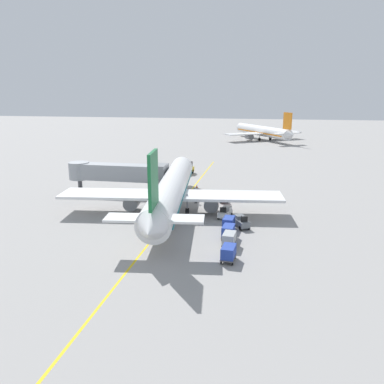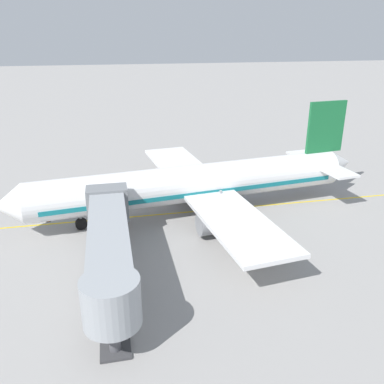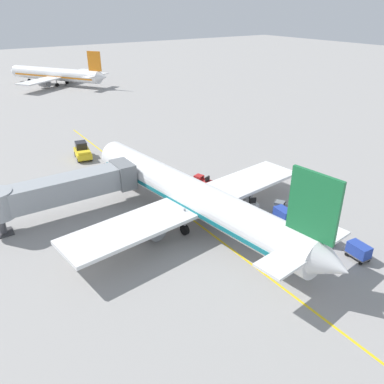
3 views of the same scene
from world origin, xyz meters
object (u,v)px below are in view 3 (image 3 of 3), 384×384
(baggage_cart_front, at_px, (283,214))
(baggage_cart_third_in_train, at_px, (325,234))
(baggage_cart_tail_end, at_px, (359,250))
(ground_crew_wing_walker, at_px, (186,192))
(jet_bridge, at_px, (63,189))
(distant_taxiing_airliner, at_px, (56,74))
(safety_cone_nose_left, at_px, (139,174))
(baggage_tug_spare, at_px, (203,181))
(baggage_cart_second_in_train, at_px, (305,225))
(baggage_tug_lead, at_px, (249,202))
(pushback_tractor, at_px, (82,151))
(baggage_tug_trailing, at_px, (284,208))
(parked_airliner, at_px, (191,195))

(baggage_cart_front, xyz_separation_m, baggage_cart_third_in_train, (0.58, -5.33, 0.00))
(baggage_cart_front, relative_size, baggage_cart_tail_end, 1.00)
(baggage_cart_front, height_order, ground_crew_wing_walker, ground_crew_wing_walker)
(baggage_cart_third_in_train, distance_m, baggage_cart_tail_end, 3.68)
(jet_bridge, relative_size, distant_taxiing_airliner, 0.53)
(baggage_cart_tail_end, height_order, safety_cone_nose_left, baggage_cart_tail_end)
(baggage_cart_tail_end, bearing_deg, baggage_tug_spare, 97.96)
(baggage_cart_tail_end, bearing_deg, safety_cone_nose_left, 105.92)
(baggage_cart_second_in_train, relative_size, baggage_cart_tail_end, 1.00)
(safety_cone_nose_left, bearing_deg, baggage_tug_lead, -67.28)
(baggage_cart_front, xyz_separation_m, safety_cone_nose_left, (-7.54, 20.47, -0.66))
(jet_bridge, relative_size, baggage_cart_third_in_train, 5.67)
(pushback_tractor, xyz_separation_m, baggage_tug_trailing, (13.25, -30.35, -0.39))
(baggage_tug_lead, relative_size, baggage_cart_tail_end, 0.93)
(parked_airliner, height_order, distant_taxiing_airliner, parked_airliner)
(baggage_cart_third_in_train, bearing_deg, baggage_cart_front, 96.18)
(baggage_tug_trailing, height_order, baggage_cart_second_in_train, baggage_tug_trailing)
(baggage_tug_spare, height_order, baggage_cart_tail_end, baggage_tug_spare)
(baggage_cart_tail_end, relative_size, ground_crew_wing_walker, 1.74)
(baggage_cart_front, bearing_deg, baggage_cart_second_in_train, -85.05)
(safety_cone_nose_left, bearing_deg, distant_taxiing_airliner, 82.16)
(parked_airliner, bearing_deg, pushback_tractor, 97.36)
(baggage_tug_spare, relative_size, ground_crew_wing_walker, 1.63)
(jet_bridge, relative_size, baggage_tug_spare, 6.06)
(parked_airliner, bearing_deg, baggage_cart_second_in_train, -45.20)
(baggage_cart_tail_end, xyz_separation_m, safety_cone_nose_left, (-8.40, 29.47, -0.66))
(baggage_tug_spare, height_order, baggage_cart_third_in_train, baggage_tug_spare)
(baggage_cart_tail_end, bearing_deg, jet_bridge, 131.17)
(parked_airliner, xyz_separation_m, baggage_tug_spare, (6.34, 6.72, -2.47))
(parked_airliner, height_order, baggage_cart_tail_end, parked_airliner)
(safety_cone_nose_left, bearing_deg, pushback_tractor, 111.06)
(pushback_tractor, height_order, ground_crew_wing_walker, pushback_tractor)
(baggage_tug_trailing, xyz_separation_m, baggage_cart_third_in_train, (-0.87, -6.52, 0.24))
(baggage_tug_trailing, distance_m, baggage_tug_spare, 11.90)
(baggage_cart_third_in_train, relative_size, distant_taxiing_airliner, 0.09)
(baggage_tug_lead, xyz_separation_m, distant_taxiing_airliner, (3.51, 89.65, 2.31))
(baggage_cart_third_in_train, bearing_deg, baggage_tug_lead, 98.41)
(jet_bridge, distance_m, distant_taxiing_airliner, 82.76)
(parked_airliner, distance_m, baggage_cart_third_in_train, 14.53)
(parked_airliner, height_order, baggage_tug_lead, parked_airliner)
(baggage_cart_second_in_train, height_order, distant_taxiing_airliner, distant_taxiing_airliner)
(pushback_tractor, bearing_deg, baggage_cart_third_in_train, -71.44)
(baggage_cart_tail_end, xyz_separation_m, ground_crew_wing_walker, (-6.83, 19.73, 0.00))
(parked_airliner, relative_size, jet_bridge, 2.23)
(baggage_cart_second_in_train, xyz_separation_m, safety_cone_nose_left, (-7.80, 23.46, -0.66))
(jet_bridge, relative_size, pushback_tractor, 3.54)
(baggage_cart_tail_end, distance_m, distant_taxiing_airliner, 103.27)
(pushback_tractor, bearing_deg, baggage_cart_tail_end, -72.65)
(baggage_tug_spare, height_order, distant_taxiing_airliner, distant_taxiing_airliner)
(baggage_cart_front, bearing_deg, parked_airliner, 145.57)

